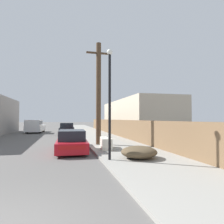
{
  "coord_description": "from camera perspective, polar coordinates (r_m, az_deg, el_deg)",
  "views": [
    {
      "loc": [
        1.49,
        -3.34,
        1.98
      ],
      "look_at": [
        5.56,
        13.26,
        2.54
      ],
      "focal_mm": 32.0,
      "sensor_mm": 36.0,
      "label": 1
    }
  ],
  "objects": [
    {
      "name": "car_parked_mid",
      "position": [
        25.21,
        -12.78,
        -4.8
      ],
      "size": [
        1.9,
        4.09,
        1.45
      ],
      "rotation": [
        0.0,
        0.0,
        -0.03
      ],
      "color": "black",
      "rests_on": "ground"
    },
    {
      "name": "brush_pile",
      "position": [
        9.66,
        7.72,
        -11.27
      ],
      "size": [
        1.7,
        1.69,
        0.56
      ],
      "color": "brown",
      "rests_on": "sidewalk_curb"
    },
    {
      "name": "street_lamp",
      "position": [
        9.14,
        -0.68,
        4.71
      ],
      "size": [
        0.26,
        0.26,
        5.05
      ],
      "color": "black",
      "rests_on": "sidewalk_curb"
    },
    {
      "name": "utility_pole",
      "position": [
        14.59,
        -3.87,
        5.65
      ],
      "size": [
        1.8,
        0.36,
        7.38
      ],
      "color": "#4C3826",
      "rests_on": "sidewalk_curb"
    },
    {
      "name": "building_right_house",
      "position": [
        29.22,
        7.05,
        -1.28
      ],
      "size": [
        6.0,
        17.24,
        4.55
      ],
      "primitive_type": "cube",
      "color": "beige",
      "rests_on": "ground"
    },
    {
      "name": "wooden_fence",
      "position": [
        21.87,
        1.51,
        -4.49
      ],
      "size": [
        0.08,
        34.38,
        1.72
      ],
      "primitive_type": "cube",
      "color": "brown",
      "rests_on": "sidewalk_curb"
    },
    {
      "name": "pickup_truck",
      "position": [
        29.72,
        -21.15,
        -3.83
      ],
      "size": [
        2.24,
        5.44,
        1.79
      ],
      "rotation": [
        0.0,
        0.0,
        3.1
      ],
      "color": "silver",
      "rests_on": "ground"
    },
    {
      "name": "parked_sports_car_red",
      "position": [
        12.42,
        -11.41,
        -8.28
      ],
      "size": [
        1.88,
        4.72,
        1.29
      ],
      "rotation": [
        0.0,
        0.0,
        -0.04
      ],
      "color": "red",
      "rests_on": "ground"
    },
    {
      "name": "sidewalk_curb",
      "position": [
        27.18,
        -5.72,
        -5.91
      ],
      "size": [
        4.2,
        63.0,
        0.12
      ],
      "primitive_type": "cube",
      "color": "gray",
      "rests_on": "ground"
    },
    {
      "name": "discarded_fridge",
      "position": [
        12.51,
        -1.78,
        -8.87
      ],
      "size": [
        0.8,
        1.87,
        0.7
      ],
      "rotation": [
        0.0,
        0.0,
        -0.11
      ],
      "color": "silver",
      "rests_on": "sidewalk_curb"
    }
  ]
}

